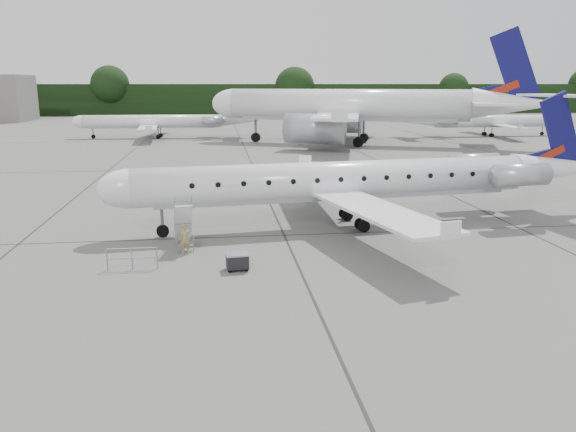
{
  "coord_description": "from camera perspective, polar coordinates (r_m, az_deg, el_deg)",
  "views": [
    {
      "loc": [
        -8.62,
        -23.55,
        8.22
      ],
      "look_at": [
        -5.5,
        1.2,
        2.3
      ],
      "focal_mm": 35.0,
      "sensor_mm": 36.0,
      "label": 1
    }
  ],
  "objects": [
    {
      "name": "ground",
      "position": [
        26.39,
        12.31,
        -5.12
      ],
      "size": [
        320.0,
        320.0,
        0.0
      ],
      "primitive_type": "plane",
      "color": "#5F5F5D",
      "rests_on": "ground"
    },
    {
      "name": "treeline",
      "position": [
        153.85,
        -4.07,
        11.74
      ],
      "size": [
        260.0,
        4.0,
        8.0
      ],
      "primitive_type": "cube",
      "color": "black",
      "rests_on": "ground"
    },
    {
      "name": "main_regional_jet",
      "position": [
        32.5,
        5.09,
        5.52
      ],
      "size": [
        32.11,
        24.81,
        7.64
      ],
      "primitive_type": null,
      "rotation": [
        0.0,
        0.0,
        0.12
      ],
      "color": "silver",
      "rests_on": "ground"
    },
    {
      "name": "airstair",
      "position": [
        29.12,
        -10.6,
        -0.84
      ],
      "size": [
        1.1,
        2.29,
        2.39
      ],
      "primitive_type": null,
      "rotation": [
        0.0,
        0.0,
        0.12
      ],
      "color": "silver",
      "rests_on": "ground"
    },
    {
      "name": "passenger",
      "position": [
        28.02,
        -10.4,
        -2.31
      ],
      "size": [
        0.62,
        0.47,
        1.52
      ],
      "primitive_type": "imported",
      "rotation": [
        0.0,
        0.0,
        0.22
      ],
      "color": "#8F7B4E",
      "rests_on": "ground"
    },
    {
      "name": "safety_railing",
      "position": [
        26.3,
        -15.55,
        -4.23
      ],
      "size": [
        2.2,
        0.1,
        1.0
      ],
      "primitive_type": null,
      "rotation": [
        0.0,
        0.0,
        -0.01
      ],
      "color": "gray",
      "rests_on": "ground"
    },
    {
      "name": "baggage_cart",
      "position": [
        25.41,
        -5.18,
        -4.59
      ],
      "size": [
        1.03,
        0.87,
        0.84
      ],
      "primitive_type": null,
      "rotation": [
        0.0,
        0.0,
        0.1
      ],
      "color": "black",
      "rests_on": "ground"
    },
    {
      "name": "bg_narrowbody",
      "position": [
        77.97,
        6.04,
        12.69
      ],
      "size": [
        49.36,
        42.78,
        14.85
      ],
      "primitive_type": null,
      "rotation": [
        0.0,
        0.0,
        -0.37
      ],
      "color": "silver",
      "rests_on": "ground"
    },
    {
      "name": "bg_regional_left",
      "position": [
        89.05,
        -13.65,
        9.95
      ],
      "size": [
        27.63,
        20.49,
        7.02
      ],
      "primitive_type": null,
      "rotation": [
        0.0,
        0.0,
        -0.05
      ],
      "color": "silver",
      "rests_on": "ground"
    },
    {
      "name": "bg_regional_right",
      "position": [
        95.73,
        20.27,
        9.58
      ],
      "size": [
        25.41,
        18.56,
        6.56
      ],
      "primitive_type": null,
      "rotation": [
        0.0,
        0.0,
        3.16
      ],
      "color": "silver",
      "rests_on": "ground"
    }
  ]
}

